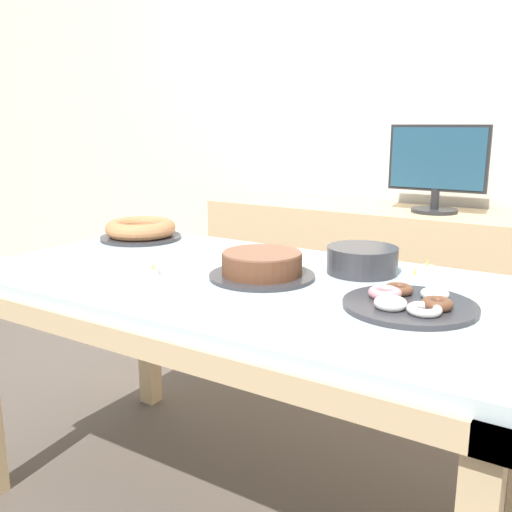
{
  "coord_description": "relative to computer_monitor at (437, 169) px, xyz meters",
  "views": [
    {
      "loc": [
        0.9,
        -1.34,
        1.21
      ],
      "look_at": [
        0.03,
        0.03,
        0.83
      ],
      "focal_mm": 40.0,
      "sensor_mm": 36.0,
      "label": 1
    }
  ],
  "objects": [
    {
      "name": "tealight_right_edge",
      "position": [
        0.21,
        -0.82,
        -0.23
      ],
      "size": [
        0.04,
        0.04,
        0.04
      ],
      "color": "silver",
      "rests_on": "dining_table"
    },
    {
      "name": "sideboard",
      "position": [
        -0.22,
        0.0,
        -0.6
      ],
      "size": [
        1.73,
        0.44,
        0.83
      ],
      "color": "#D1B284",
      "rests_on": "ground"
    },
    {
      "name": "tealight_near_cakes",
      "position": [
        0.21,
        -0.95,
        -0.23
      ],
      "size": [
        0.04,
        0.04,
        0.04
      ],
      "color": "silver",
      "rests_on": "dining_table"
    },
    {
      "name": "cake_golden_bundt",
      "position": [
        -0.86,
        -0.93,
        -0.21
      ],
      "size": [
        0.31,
        0.31,
        0.07
      ],
      "color": "#333338",
      "rests_on": "dining_table"
    },
    {
      "name": "wall_back",
      "position": [
        -0.22,
        0.3,
        0.28
      ],
      "size": [
        8.0,
        0.1,
        2.6
      ],
      "primitive_type": "cube",
      "color": "silver",
      "rests_on": "ground"
    },
    {
      "name": "plate_stack",
      "position": [
        0.06,
        -0.96,
        -0.2
      ],
      "size": [
        0.21,
        0.21,
        0.08
      ],
      "color": "#333338",
      "rests_on": "dining_table"
    },
    {
      "name": "computer_monitor",
      "position": [
        0.0,
        0.0,
        0.0
      ],
      "size": [
        0.42,
        0.2,
        0.38
      ],
      "color": "#262628",
      "rests_on": "sideboard"
    },
    {
      "name": "tealight_left_edge",
      "position": [
        -0.46,
        -1.3,
        -0.23
      ],
      "size": [
        0.04,
        0.04,
        0.04
      ],
      "color": "silver",
      "rests_on": "dining_table"
    },
    {
      "name": "ground_plane",
      "position": [
        -0.22,
        -1.18,
        -1.02
      ],
      "size": [
        12.0,
        12.0,
        0.0
      ],
      "primitive_type": "plane",
      "color": "#564C44"
    },
    {
      "name": "pastry_platter",
      "position": [
        0.28,
        -1.21,
        -0.23
      ],
      "size": [
        0.32,
        0.32,
        0.04
      ],
      "color": "#333338",
      "rests_on": "dining_table"
    },
    {
      "name": "cake_chocolate_round",
      "position": [
        -0.17,
        -1.17,
        -0.21
      ],
      "size": [
        0.31,
        0.31,
        0.08
      ],
      "color": "#333338",
      "rests_on": "dining_table"
    },
    {
      "name": "dining_table",
      "position": [
        -0.22,
        -1.18,
        -0.34
      ],
      "size": [
        1.64,
        0.89,
        0.77
      ],
      "color": "silver",
      "rests_on": "ground"
    }
  ]
}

